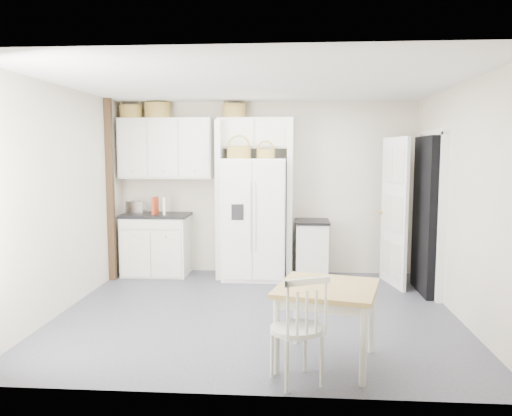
{
  "coord_description": "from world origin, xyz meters",
  "views": [
    {
      "loc": [
        0.39,
        -5.6,
        1.83
      ],
      "look_at": [
        -0.04,
        0.4,
        1.17
      ],
      "focal_mm": 35.0,
      "sensor_mm": 36.0,
      "label": 1
    }
  ],
  "objects": [
    {
      "name": "floor",
      "position": [
        0.0,
        0.0,
        0.0
      ],
      "size": [
        4.5,
        4.5,
        0.0
      ],
      "primitive_type": "plane",
      "color": "#3A3941",
      "rests_on": "ground"
    },
    {
      "name": "ceiling",
      "position": [
        0.0,
        0.0,
        2.6
      ],
      "size": [
        4.5,
        4.5,
        0.0
      ],
      "primitive_type": "plane",
      "color": "white",
      "rests_on": "wall_back"
    },
    {
      "name": "wall_back",
      "position": [
        0.0,
        2.0,
        1.3
      ],
      "size": [
        4.5,
        0.0,
        4.5
      ],
      "primitive_type": "plane",
      "rotation": [
        1.57,
        0.0,
        0.0
      ],
      "color": "#BDB6A3",
      "rests_on": "floor"
    },
    {
      "name": "wall_left",
      "position": [
        -2.25,
        0.0,
        1.3
      ],
      "size": [
        0.0,
        4.0,
        4.0
      ],
      "primitive_type": "plane",
      "rotation": [
        1.57,
        0.0,
        1.57
      ],
      "color": "#BDB6A3",
      "rests_on": "floor"
    },
    {
      "name": "wall_right",
      "position": [
        2.25,
        0.0,
        1.3
      ],
      "size": [
        0.0,
        4.0,
        4.0
      ],
      "primitive_type": "plane",
      "rotation": [
        1.57,
        0.0,
        -1.57
      ],
      "color": "#BDB6A3",
      "rests_on": "floor"
    },
    {
      "name": "refrigerator",
      "position": [
        -0.15,
        1.62,
        0.88
      ],
      "size": [
        0.91,
        0.73,
        1.75
      ],
      "primitive_type": "cube",
      "color": "white",
      "rests_on": "floor"
    },
    {
      "name": "base_cab_left",
      "position": [
        -1.64,
        1.7,
        0.44
      ],
      "size": [
        0.96,
        0.6,
        0.89
      ],
      "primitive_type": "cube",
      "color": "silver",
      "rests_on": "floor"
    },
    {
      "name": "base_cab_right",
      "position": [
        0.69,
        1.7,
        0.41
      ],
      "size": [
        0.46,
        0.55,
        0.81
      ],
      "primitive_type": "cube",
      "color": "silver",
      "rests_on": "floor"
    },
    {
      "name": "dining_table",
      "position": [
        0.7,
        -1.35,
        0.35
      ],
      "size": [
        1.01,
        1.01,
        0.69
      ],
      "primitive_type": "cube",
      "rotation": [
        0.0,
        0.0,
        -0.25
      ],
      "color": "olive",
      "rests_on": "floor"
    },
    {
      "name": "windsor_chair",
      "position": [
        0.44,
        -1.75,
        0.44
      ],
      "size": [
        0.56,
        0.54,
        0.88
      ],
      "primitive_type": "cube",
      "rotation": [
        0.0,
        0.0,
        0.44
      ],
      "color": "silver",
      "rests_on": "floor"
    },
    {
      "name": "counter_left",
      "position": [
        -1.64,
        1.7,
        0.91
      ],
      "size": [
        1.0,
        0.64,
        0.04
      ],
      "primitive_type": "cube",
      "color": "black",
      "rests_on": "base_cab_left"
    },
    {
      "name": "counter_right",
      "position": [
        0.69,
        1.7,
        0.83
      ],
      "size": [
        0.5,
        0.59,
        0.04
      ],
      "primitive_type": "cube",
      "color": "black",
      "rests_on": "base_cab_right"
    },
    {
      "name": "toaster",
      "position": [
        -1.93,
        1.68,
        1.02
      ],
      "size": [
        0.3,
        0.2,
        0.19
      ],
      "primitive_type": "cube",
      "rotation": [
        0.0,
        0.0,
        -0.17
      ],
      "color": "silver",
      "rests_on": "counter_left"
    },
    {
      "name": "cookbook_red",
      "position": [
        -1.63,
        1.62,
        1.06
      ],
      "size": [
        0.06,
        0.18,
        0.26
      ],
      "primitive_type": "cube",
      "rotation": [
        0.0,
        0.0,
        -0.16
      ],
      "color": "#AE391B",
      "rests_on": "counter_left"
    },
    {
      "name": "cookbook_cream",
      "position": [
        -1.5,
        1.62,
        1.05
      ],
      "size": [
        0.08,
        0.17,
        0.25
      ],
      "primitive_type": "cube",
      "rotation": [
        0.0,
        0.0,
        0.25
      ],
      "color": "#F9ECCB",
      "rests_on": "counter_left"
    },
    {
      "name": "basket_upper_a",
      "position": [
        -2.02,
        1.83,
        2.45
      ],
      "size": [
        0.34,
        0.34,
        0.19
      ],
      "primitive_type": "cylinder",
      "color": "olive",
      "rests_on": "upper_cabinet"
    },
    {
      "name": "basket_upper_b",
      "position": [
        -1.61,
        1.83,
        2.46
      ],
      "size": [
        0.39,
        0.39,
        0.23
      ],
      "primitive_type": "cylinder",
      "color": "olive",
      "rests_on": "upper_cabinet"
    },
    {
      "name": "basket_bridge_a",
      "position": [
        -0.47,
        1.83,
        2.45
      ],
      "size": [
        0.36,
        0.36,
        0.2
      ],
      "primitive_type": "cylinder",
      "color": "olive",
      "rests_on": "bridge_cabinet"
    },
    {
      "name": "basket_fridge_a",
      "position": [
        -0.37,
        1.52,
        1.85
      ],
      "size": [
        0.34,
        0.34,
        0.18
      ],
      "primitive_type": "cylinder",
      "color": "olive",
      "rests_on": "refrigerator"
    },
    {
      "name": "basket_fridge_b",
      "position": [
        0.02,
        1.52,
        1.82
      ],
      "size": [
        0.25,
        0.25,
        0.14
      ],
      "primitive_type": "cylinder",
      "color": "olive",
      "rests_on": "refrigerator"
    },
    {
      "name": "upper_cabinet",
      "position": [
        -1.5,
        1.83,
        1.9
      ],
      "size": [
        1.4,
        0.34,
        0.9
      ],
      "primitive_type": "cube",
      "color": "silver",
      "rests_on": "wall_back"
    },
    {
      "name": "bridge_cabinet",
      "position": [
        -0.15,
        1.83,
        2.12
      ],
      "size": [
        1.12,
        0.34,
        0.45
      ],
      "primitive_type": "cube",
      "color": "silver",
      "rests_on": "wall_back"
    },
    {
      "name": "fridge_panel_left",
      "position": [
        -0.66,
        1.7,
        1.15
      ],
      "size": [
        0.08,
        0.6,
        2.3
      ],
      "primitive_type": "cube",
      "color": "silver",
      "rests_on": "floor"
    },
    {
      "name": "fridge_panel_right",
      "position": [
        0.36,
        1.7,
        1.15
      ],
      "size": [
        0.08,
        0.6,
        2.3
      ],
      "primitive_type": "cube",
      "color": "silver",
      "rests_on": "floor"
    },
    {
      "name": "trim_post",
      "position": [
        -2.2,
        1.35,
        1.3
      ],
      "size": [
        0.09,
        0.09,
        2.6
      ],
      "primitive_type": "cube",
      "color": "#361F10",
      "rests_on": "floor"
    },
    {
      "name": "doorway_void",
      "position": [
        2.16,
        1.0,
        1.02
      ],
      "size": [
        0.18,
        0.85,
        2.05
      ],
      "primitive_type": "cube",
      "color": "black",
      "rests_on": "floor"
    },
    {
      "name": "door_slab",
      "position": [
        1.8,
        1.33,
        1.02
      ],
      "size": [
        0.21,
        0.79,
        2.05
      ],
      "primitive_type": "cube",
      "rotation": [
        0.0,
        0.0,
        -1.36
      ],
      "color": "white",
      "rests_on": "floor"
    }
  ]
}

